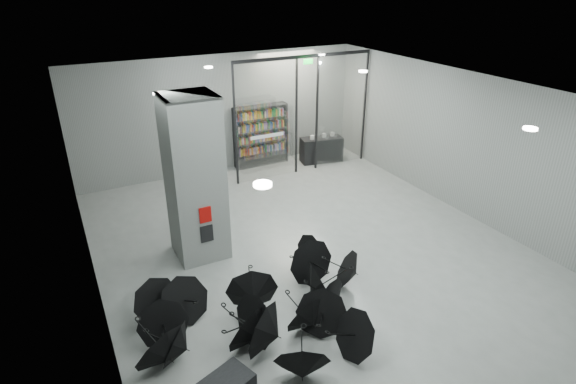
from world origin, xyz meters
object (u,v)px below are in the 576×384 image
column (195,179)px  shop_counter (321,149)px  bookshelf (261,136)px  umbrella_cluster (267,316)px

column → shop_counter: column is taller
column → shop_counter: bearing=34.0°
bookshelf → umbrella_cluster: 8.83m
shop_counter → umbrella_cluster: size_ratio=0.27×
bookshelf → column: bearing=-129.5°
bookshelf → umbrella_cluster: bookshelf is taller
bookshelf → shop_counter: bearing=-20.5°
shop_counter → column: bearing=-135.4°
bookshelf → shop_counter: size_ratio=1.44×
column → shop_counter: size_ratio=2.64×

